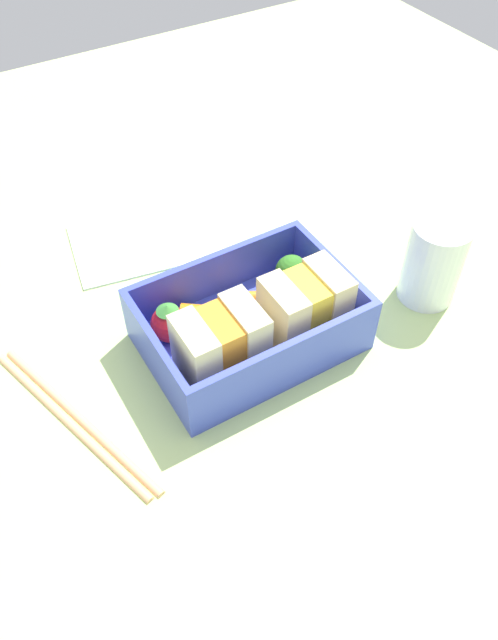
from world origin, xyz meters
TOP-DOWN VIEW (x-y plane):
  - ground_plane at (0.00, 0.00)cm, footprint 120.00×120.00cm
  - bento_tray at (0.00, 0.00)cm, footprint 17.43×12.13cm
  - bento_rim at (0.00, 0.00)cm, footprint 17.43×12.13cm
  - sandwich_left at (-3.91, 2.33)cm, footprint 6.51×4.65cm
  - sandwich_center_left at (3.91, 2.33)cm, footprint 6.51×4.65cm
  - broccoli_floret at (-5.86, -2.50)cm, footprint 2.91×2.91cm
  - carrot_stick_far_left at (-2.20, -2.95)cm, footprint 4.66×3.29cm
  - carrot_stick_left at (2.29, -2.97)cm, footprint 4.71×4.06cm
  - strawberry_far_left at (5.91, -2.95)cm, footprint 3.13×3.13cm
  - chopstick_pair at (15.82, -0.33)cm, footprint 6.97×18.79cm
  - drinking_glass at (-16.86, 3.39)cm, footprint 5.10×5.10cm
  - folded_napkin at (1.63, -16.52)cm, footprint 16.88×12.30cm

SIDE VIEW (x-z plane):
  - ground_plane at x=0.00cm, z-range -2.00..0.00cm
  - folded_napkin at x=1.63cm, z-range 0.00..0.40cm
  - chopstick_pair at x=15.82cm, z-range 0.00..0.70cm
  - bento_tray at x=0.00cm, z-range 0.00..1.20cm
  - carrot_stick_far_left at x=-2.20cm, z-range 1.20..2.24cm
  - carrot_stick_left at x=2.29cm, z-range 1.20..2.72cm
  - strawberry_far_left at x=5.91cm, z-range 1.02..4.75cm
  - broccoli_floret at x=-5.86cm, z-range 1.48..5.16cm
  - bento_rim at x=0.00cm, z-range 1.20..5.52cm
  - drinking_glass at x=-16.86cm, z-range 0.00..7.94cm
  - sandwich_left at x=-3.91cm, z-range 1.20..7.24cm
  - sandwich_center_left at x=3.91cm, z-range 1.20..7.24cm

